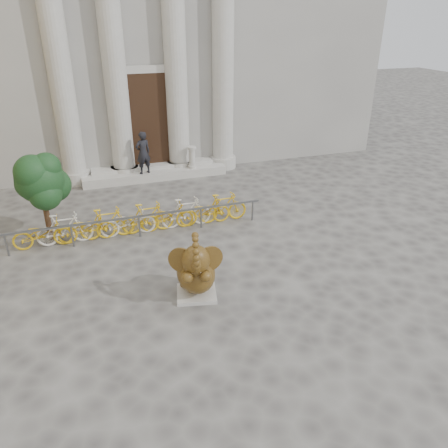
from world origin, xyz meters
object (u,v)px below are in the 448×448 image
object	(u,v)px
bike_rack	(137,219)
pedestrian	(143,153)
elephant_statue	(196,272)
tree	(41,181)

from	to	relation	value
bike_rack	pedestrian	bearing A→B (deg)	78.01
elephant_statue	tree	distance (m)	5.69
elephant_statue	pedestrian	size ratio (longest dim) A/B	1.11
elephant_statue	bike_rack	distance (m)	4.00
bike_rack	tree	xyz separation A→B (m)	(-2.61, 0.44, 1.44)
bike_rack	pedestrian	distance (m)	4.87
bike_rack	tree	distance (m)	3.01
bike_rack	pedestrian	xyz separation A→B (m)	(1.00, 4.71, 0.73)
tree	pedestrian	bearing A→B (deg)	49.71
bike_rack	elephant_statue	bearing A→B (deg)	-77.83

